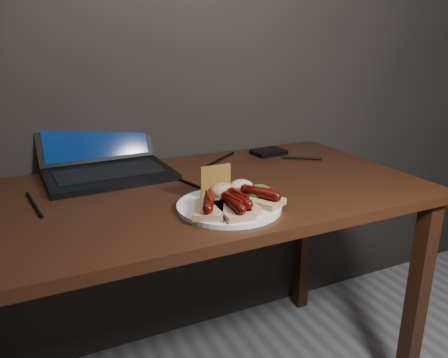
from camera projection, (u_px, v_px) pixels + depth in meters
The scene contains 13 objects.
desk at pixel (186, 219), 1.27m from camera, with size 1.40×0.70×0.75m.
laptop at pixel (104, 157), 1.39m from camera, with size 0.39×0.36×0.25m.
hard_drive at pixel (269, 152), 1.62m from camera, with size 0.12×0.09×0.02m, color black.
desk_cables at pixel (188, 174), 1.37m from camera, with size 0.96×0.35×0.01m.
plate at pixel (229, 206), 1.11m from camera, with size 0.27×0.27×0.01m, color white.
bread_sausage_left at pixel (209, 206), 1.05m from camera, with size 0.11×0.13×0.04m.
bread_sausage_center at pixel (240, 202), 1.07m from camera, with size 0.08×0.12×0.04m.
bread_sausage_right at pixel (260, 197), 1.11m from camera, with size 0.12×0.13×0.04m.
bread_sausage_extra at pixel (233, 207), 1.04m from camera, with size 0.08×0.12×0.04m.
crispbread at pixel (216, 181), 1.15m from camera, with size 0.09×0.01×0.09m, color olive.
salad_greens at pixel (259, 192), 1.14m from camera, with size 0.07×0.07×0.04m, color #145B12.
salsa_mound at pixel (223, 191), 1.14m from camera, with size 0.07×0.07×0.04m, color maroon.
coleslaw_mound at pixel (241, 186), 1.19m from camera, with size 0.06×0.06×0.04m, color beige.
Camera 1 is at (-0.40, 0.27, 1.17)m, focal length 35.00 mm.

